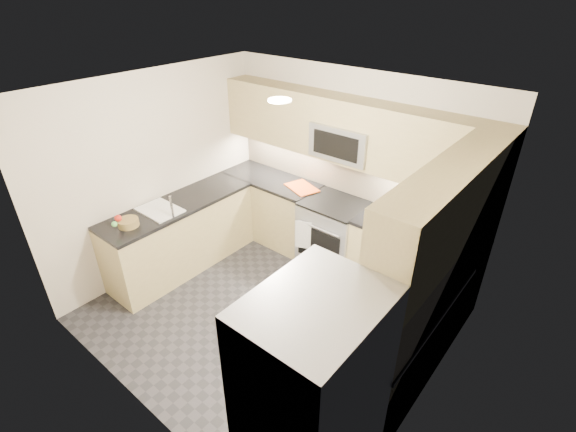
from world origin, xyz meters
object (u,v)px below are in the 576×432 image
object	(u,v)px
utensil_bowl	(459,242)
cutting_board	(302,188)
microwave	(345,141)
refrigerator	(312,403)
gas_range	(333,235)
fruit_basket	(128,223)

from	to	relation	value
utensil_bowl	cutting_board	distance (m)	2.11
microwave	refrigerator	size ratio (longest dim) A/B	0.42
cutting_board	gas_range	bearing A→B (deg)	-4.57
gas_range	fruit_basket	xyz separation A→B (m)	(-1.47, -1.96, 0.53)
gas_range	refrigerator	size ratio (longest dim) A/B	0.51
gas_range	cutting_board	xyz separation A→B (m)	(-0.56, 0.05, 0.49)
microwave	utensil_bowl	distance (m)	1.70
gas_range	refrigerator	xyz separation A→B (m)	(1.45, -2.43, 0.45)
fruit_basket	gas_range	bearing A→B (deg)	53.01
microwave	fruit_basket	size ratio (longest dim) A/B	3.32
cutting_board	refrigerator	bearing A→B (deg)	-50.80
utensil_bowl	cutting_board	bearing A→B (deg)	177.93
cutting_board	fruit_basket	bearing A→B (deg)	-114.43
microwave	refrigerator	distance (m)	3.04
fruit_basket	microwave	bearing A→B (deg)	54.70
utensil_bowl	microwave	bearing A→B (deg)	174.22
fruit_basket	utensil_bowl	bearing A→B (deg)	32.54
gas_range	fruit_basket	size ratio (longest dim) A/B	3.97
gas_range	utensil_bowl	bearing A→B (deg)	-1.16
refrigerator	cutting_board	size ratio (longest dim) A/B	4.13
cutting_board	fruit_basket	distance (m)	2.20
gas_range	cutting_board	world-z (taller)	cutting_board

